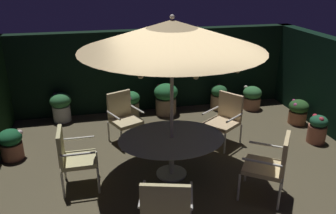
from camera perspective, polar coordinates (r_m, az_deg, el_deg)
name	(u,v)px	position (r m, az deg, el deg)	size (l,w,h in m)	color
ground_plane	(189,177)	(6.05, 3.51, -11.45)	(7.23, 6.90, 0.02)	brown
hedge_backdrop_rear	(153,70)	(8.60, -2.47, 6.16)	(7.23, 0.30, 1.97)	black
patio_dining_table	(172,143)	(5.80, 0.59, -5.88)	(1.78, 1.43, 0.71)	silver
patio_umbrella	(172,35)	(5.21, 0.67, 11.75)	(2.82, 2.82, 2.69)	beige
patio_chair_north	(272,162)	(5.48, 16.69, -8.74)	(0.84, 0.84, 1.06)	silver
patio_chair_northeast	(225,117)	(7.00, 9.40, -1.57)	(0.84, 0.83, 1.01)	silver
patio_chair_east	(123,114)	(7.04, -7.39, -1.23)	(0.75, 0.74, 1.01)	silver
patio_chair_southeast	(72,155)	(5.69, -15.52, -7.56)	(0.57, 0.58, 1.02)	silver
patio_chair_south	(166,208)	(4.46, -0.33, -16.26)	(0.79, 0.76, 1.00)	silver
potted_plant_back_left	(131,104)	(8.10, -6.11, 0.45)	(0.42, 0.42, 0.68)	#807253
potted_plant_right_far	(11,144)	(7.04, -24.43, -5.50)	(0.44, 0.43, 0.58)	#A1604C
potted_plant_left_far	(298,111)	(8.39, 20.64, -0.61)	(0.44, 0.44, 0.56)	#AD6947
potted_plant_back_center	(166,98)	(8.33, -0.36, 1.49)	(0.57, 0.57, 0.76)	#866D55
potted_plant_right_near	(252,97)	(8.94, 13.65, 1.56)	(0.46, 0.46, 0.58)	#9F694E
potted_plant_front_corner	(219,97)	(8.77, 8.34, 1.68)	(0.40, 0.40, 0.62)	tan
potted_plant_back_right	(61,106)	(8.32, -17.21, 0.20)	(0.49, 0.49, 0.68)	silver
potted_plant_left_near	(318,129)	(7.63, 23.39, -3.29)	(0.37, 0.37, 0.59)	#AC614A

